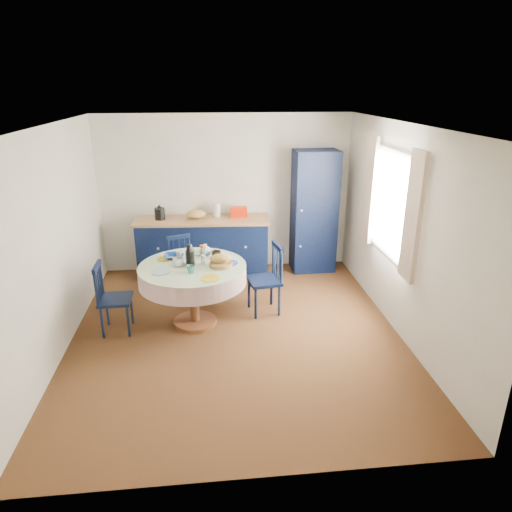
{
  "coord_description": "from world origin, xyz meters",
  "views": [
    {
      "loc": [
        -0.28,
        -4.97,
        2.9
      ],
      "look_at": [
        0.27,
        0.2,
        0.94
      ],
      "focal_mm": 32.0,
      "sensor_mm": 36.0,
      "label": 1
    }
  ],
  "objects_px": {
    "mug_c": "(216,255)",
    "chair_far": "(182,265)",
    "pantry_cabinet": "(314,212)",
    "cobalt_bowl": "(174,257)",
    "dining_table": "(193,275)",
    "chair_left": "(112,298)",
    "mug_d": "(180,254)",
    "kitchen_counter": "(203,246)",
    "mug_a": "(178,262)",
    "mug_b": "(191,269)",
    "chair_right": "(267,278)"
  },
  "relations": [
    {
      "from": "mug_d",
      "to": "kitchen_counter",
      "type": "bearing_deg",
      "value": 78.05
    },
    {
      "from": "kitchen_counter",
      "to": "mug_b",
      "type": "xyz_separation_m",
      "value": [
        -0.13,
        -1.9,
        0.38
      ]
    },
    {
      "from": "chair_left",
      "to": "mug_a",
      "type": "bearing_deg",
      "value": -85.73
    },
    {
      "from": "dining_table",
      "to": "chair_left",
      "type": "distance_m",
      "value": 1.03
    },
    {
      "from": "mug_c",
      "to": "pantry_cabinet",
      "type": "bearing_deg",
      "value": 42.55
    },
    {
      "from": "kitchen_counter",
      "to": "mug_a",
      "type": "bearing_deg",
      "value": -96.64
    },
    {
      "from": "mug_b",
      "to": "pantry_cabinet",
      "type": "bearing_deg",
      "value": 45.2
    },
    {
      "from": "mug_b",
      "to": "chair_far",
      "type": "bearing_deg",
      "value": 98.31
    },
    {
      "from": "pantry_cabinet",
      "to": "cobalt_bowl",
      "type": "bearing_deg",
      "value": -147.43
    },
    {
      "from": "mug_a",
      "to": "mug_c",
      "type": "relative_size",
      "value": 1.11
    },
    {
      "from": "chair_right",
      "to": "cobalt_bowl",
      "type": "relative_size",
      "value": 3.8
    },
    {
      "from": "dining_table",
      "to": "mug_b",
      "type": "relative_size",
      "value": 13.34
    },
    {
      "from": "dining_table",
      "to": "chair_far",
      "type": "height_order",
      "value": "dining_table"
    },
    {
      "from": "chair_far",
      "to": "mug_b",
      "type": "distance_m",
      "value": 1.29
    },
    {
      "from": "chair_far",
      "to": "mug_a",
      "type": "height_order",
      "value": "mug_a"
    },
    {
      "from": "dining_table",
      "to": "mug_d",
      "type": "distance_m",
      "value": 0.39
    },
    {
      "from": "mug_c",
      "to": "mug_d",
      "type": "bearing_deg",
      "value": 170.18
    },
    {
      "from": "mug_d",
      "to": "mug_c",
      "type": "bearing_deg",
      "value": -9.82
    },
    {
      "from": "pantry_cabinet",
      "to": "chair_right",
      "type": "relative_size",
      "value": 2.06
    },
    {
      "from": "pantry_cabinet",
      "to": "mug_c",
      "type": "relative_size",
      "value": 16.03
    },
    {
      "from": "dining_table",
      "to": "mug_a",
      "type": "bearing_deg",
      "value": -178.25
    },
    {
      "from": "dining_table",
      "to": "cobalt_bowl",
      "type": "height_order",
      "value": "dining_table"
    },
    {
      "from": "pantry_cabinet",
      "to": "mug_b",
      "type": "bearing_deg",
      "value": -136.19
    },
    {
      "from": "mug_a",
      "to": "mug_b",
      "type": "bearing_deg",
      "value": -55.4
    },
    {
      "from": "mug_c",
      "to": "chair_left",
      "type": "bearing_deg",
      "value": -166.82
    },
    {
      "from": "mug_c",
      "to": "chair_far",
      "type": "bearing_deg",
      "value": 123.15
    },
    {
      "from": "chair_right",
      "to": "mug_d",
      "type": "relative_size",
      "value": 9.33
    },
    {
      "from": "chair_left",
      "to": "chair_far",
      "type": "xyz_separation_m",
      "value": [
        0.81,
        1.05,
        -0.02
      ]
    },
    {
      "from": "dining_table",
      "to": "mug_c",
      "type": "distance_m",
      "value": 0.41
    },
    {
      "from": "chair_left",
      "to": "mug_c",
      "type": "xyz_separation_m",
      "value": [
        1.3,
        0.3,
        0.4
      ]
    },
    {
      "from": "dining_table",
      "to": "chair_far",
      "type": "xyz_separation_m",
      "value": [
        -0.19,
        0.97,
        -0.25
      ]
    },
    {
      "from": "pantry_cabinet",
      "to": "cobalt_bowl",
      "type": "xyz_separation_m",
      "value": [
        -2.15,
        -1.45,
        -0.14
      ]
    },
    {
      "from": "chair_right",
      "to": "mug_a",
      "type": "height_order",
      "value": "chair_right"
    },
    {
      "from": "chair_right",
      "to": "mug_b",
      "type": "xyz_separation_m",
      "value": [
        -0.97,
        -0.49,
        0.37
      ]
    },
    {
      "from": "mug_b",
      "to": "cobalt_bowl",
      "type": "height_order",
      "value": "mug_b"
    },
    {
      "from": "pantry_cabinet",
      "to": "chair_far",
      "type": "height_order",
      "value": "pantry_cabinet"
    },
    {
      "from": "mug_a",
      "to": "dining_table",
      "type": "bearing_deg",
      "value": 1.75
    },
    {
      "from": "kitchen_counter",
      "to": "mug_a",
      "type": "relative_size",
      "value": 15.66
    },
    {
      "from": "mug_b",
      "to": "chair_right",
      "type": "bearing_deg",
      "value": 26.56
    },
    {
      "from": "pantry_cabinet",
      "to": "chair_left",
      "type": "relative_size",
      "value": 2.17
    },
    {
      "from": "dining_table",
      "to": "mug_a",
      "type": "relative_size",
      "value": 9.86
    },
    {
      "from": "mug_c",
      "to": "mug_d",
      "type": "relative_size",
      "value": 1.2
    },
    {
      "from": "dining_table",
      "to": "mug_d",
      "type": "height_order",
      "value": "dining_table"
    },
    {
      "from": "kitchen_counter",
      "to": "mug_c",
      "type": "height_order",
      "value": "kitchen_counter"
    },
    {
      "from": "kitchen_counter",
      "to": "pantry_cabinet",
      "type": "xyz_separation_m",
      "value": [
        1.79,
        0.04,
        0.5
      ]
    },
    {
      "from": "mug_b",
      "to": "cobalt_bowl",
      "type": "distance_m",
      "value": 0.54
    },
    {
      "from": "chair_right",
      "to": "kitchen_counter",
      "type": "bearing_deg",
      "value": -158.37
    },
    {
      "from": "cobalt_bowl",
      "to": "kitchen_counter",
      "type": "bearing_deg",
      "value": 75.78
    },
    {
      "from": "chair_far",
      "to": "mug_c",
      "type": "xyz_separation_m",
      "value": [
        0.49,
        -0.75,
        0.42
      ]
    },
    {
      "from": "chair_far",
      "to": "chair_right",
      "type": "xyz_separation_m",
      "value": [
        1.15,
        -0.72,
        0.05
      ]
    }
  ]
}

